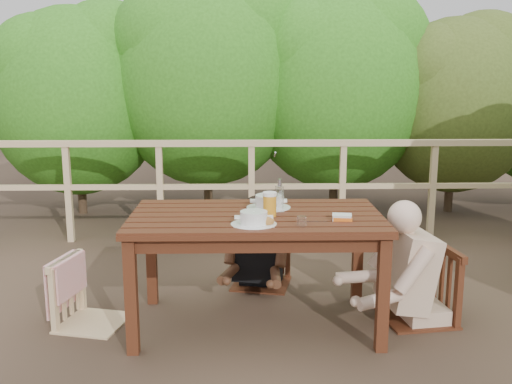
{
  "coord_description": "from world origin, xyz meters",
  "views": [
    {
      "loc": [
        -0.08,
        -3.7,
        1.68
      ],
      "look_at": [
        0.0,
        0.05,
        0.9
      ],
      "focal_mm": 41.35,
      "sensor_mm": 36.0,
      "label": 1
    }
  ],
  "objects_px": {
    "chair_right": "(419,252)",
    "beer_glass": "(270,205)",
    "woman": "(261,215)",
    "bottle": "(280,196)",
    "chair_far": "(261,232)",
    "soup_far": "(269,202)",
    "tumbler": "(302,222)",
    "table": "(256,271)",
    "chair_left": "(90,263)",
    "diner_right": "(425,222)",
    "soup_near": "(254,219)",
    "butter_tub": "(342,218)",
    "bread_roll": "(265,221)"
  },
  "relations": [
    {
      "from": "chair_far",
      "to": "beer_glass",
      "type": "distance_m",
      "value": 0.9
    },
    {
      "from": "soup_far",
      "to": "tumbler",
      "type": "bearing_deg",
      "value": -69.73
    },
    {
      "from": "chair_right",
      "to": "tumbler",
      "type": "xyz_separation_m",
      "value": [
        -0.83,
        -0.37,
        0.31
      ]
    },
    {
      "from": "woman",
      "to": "butter_tub",
      "type": "relative_size",
      "value": 9.51
    },
    {
      "from": "chair_right",
      "to": "beer_glass",
      "type": "height_order",
      "value": "chair_right"
    },
    {
      "from": "chair_far",
      "to": "tumbler",
      "type": "height_order",
      "value": "chair_far"
    },
    {
      "from": "chair_left",
      "to": "soup_near",
      "type": "height_order",
      "value": "chair_left"
    },
    {
      "from": "chair_far",
      "to": "soup_far",
      "type": "bearing_deg",
      "value": -74.86
    },
    {
      "from": "beer_glass",
      "to": "chair_far",
      "type": "bearing_deg",
      "value": 91.89
    },
    {
      "from": "diner_right",
      "to": "bottle",
      "type": "distance_m",
      "value": 0.99
    },
    {
      "from": "bottle",
      "to": "butter_tub",
      "type": "xyz_separation_m",
      "value": [
        0.37,
        -0.23,
        -0.09
      ]
    },
    {
      "from": "table",
      "to": "chair_far",
      "type": "relative_size",
      "value": 1.87
    },
    {
      "from": "woman",
      "to": "soup_far",
      "type": "xyz_separation_m",
      "value": [
        0.03,
        -0.58,
        0.23
      ]
    },
    {
      "from": "beer_glass",
      "to": "diner_right",
      "type": "bearing_deg",
      "value": 7.1
    },
    {
      "from": "chair_far",
      "to": "soup_near",
      "type": "bearing_deg",
      "value": -82.36
    },
    {
      "from": "table",
      "to": "butter_tub",
      "type": "bearing_deg",
      "value": -17.32
    },
    {
      "from": "beer_glass",
      "to": "tumbler",
      "type": "xyz_separation_m",
      "value": [
        0.18,
        -0.24,
        -0.05
      ]
    },
    {
      "from": "chair_far",
      "to": "beer_glass",
      "type": "xyz_separation_m",
      "value": [
        0.03,
        -0.81,
        0.4
      ]
    },
    {
      "from": "chair_right",
      "to": "bottle",
      "type": "distance_m",
      "value": 1.02
    },
    {
      "from": "woman",
      "to": "soup_near",
      "type": "relative_size",
      "value": 4.07
    },
    {
      "from": "chair_far",
      "to": "tumbler",
      "type": "distance_m",
      "value": 1.13
    },
    {
      "from": "chair_left",
      "to": "bread_roll",
      "type": "bearing_deg",
      "value": -90.19
    },
    {
      "from": "chair_left",
      "to": "soup_far",
      "type": "bearing_deg",
      "value": -69.0
    },
    {
      "from": "beer_glass",
      "to": "bottle",
      "type": "bearing_deg",
      "value": 59.99
    },
    {
      "from": "chair_far",
      "to": "butter_tub",
      "type": "height_order",
      "value": "chair_far"
    },
    {
      "from": "soup_far",
      "to": "beer_glass",
      "type": "distance_m",
      "value": 0.24
    },
    {
      "from": "chair_far",
      "to": "bread_roll",
      "type": "distance_m",
      "value": 1.06
    },
    {
      "from": "chair_left",
      "to": "bottle",
      "type": "xyz_separation_m",
      "value": [
        1.25,
        0.03,
        0.44
      ]
    },
    {
      "from": "chair_right",
      "to": "diner_right",
      "type": "height_order",
      "value": "diner_right"
    },
    {
      "from": "diner_right",
      "to": "soup_near",
      "type": "xyz_separation_m",
      "value": [
        -1.15,
        -0.32,
        0.11
      ]
    },
    {
      "from": "soup_near",
      "to": "beer_glass",
      "type": "height_order",
      "value": "beer_glass"
    },
    {
      "from": "table",
      "to": "chair_right",
      "type": "bearing_deg",
      "value": 4.02
    },
    {
      "from": "butter_tub",
      "to": "chair_left",
      "type": "bearing_deg",
      "value": -178.44
    },
    {
      "from": "soup_far",
      "to": "beer_glass",
      "type": "relative_size",
      "value": 1.76
    },
    {
      "from": "chair_far",
      "to": "chair_right",
      "type": "bearing_deg",
      "value": -20.85
    },
    {
      "from": "diner_right",
      "to": "beer_glass",
      "type": "height_order",
      "value": "diner_right"
    },
    {
      "from": "diner_right",
      "to": "soup_far",
      "type": "bearing_deg",
      "value": 75.79
    },
    {
      "from": "chair_far",
      "to": "table",
      "type": "bearing_deg",
      "value": -82.29
    },
    {
      "from": "table",
      "to": "bottle",
      "type": "height_order",
      "value": "bottle"
    },
    {
      "from": "chair_left",
      "to": "chair_far",
      "type": "bearing_deg",
      "value": -44.51
    },
    {
      "from": "chair_left",
      "to": "beer_glass",
      "type": "bearing_deg",
      "value": -80.68
    },
    {
      "from": "woman",
      "to": "beer_glass",
      "type": "relative_size",
      "value": 6.69
    },
    {
      "from": "chair_right",
      "to": "soup_far",
      "type": "height_order",
      "value": "chair_right"
    },
    {
      "from": "bread_roll",
      "to": "butter_tub",
      "type": "xyz_separation_m",
      "value": [
        0.48,
        0.08,
        -0.01
      ]
    },
    {
      "from": "chair_left",
      "to": "chair_right",
      "type": "height_order",
      "value": "chair_right"
    },
    {
      "from": "table",
      "to": "woman",
      "type": "height_order",
      "value": "woman"
    },
    {
      "from": "diner_right",
      "to": "tumbler",
      "type": "distance_m",
      "value": 0.95
    },
    {
      "from": "bottle",
      "to": "chair_far",
      "type": "bearing_deg",
      "value": 98.06
    },
    {
      "from": "woman",
      "to": "bottle",
      "type": "distance_m",
      "value": 0.77
    },
    {
      "from": "chair_right",
      "to": "soup_near",
      "type": "relative_size",
      "value": 3.39
    }
  ]
}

